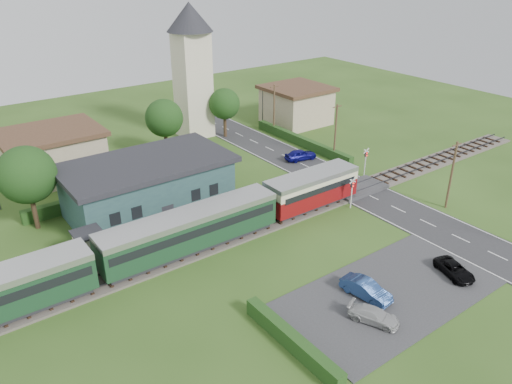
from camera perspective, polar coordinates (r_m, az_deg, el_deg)
ground at (r=47.22m, az=4.97°, el=-3.76°), size 120.00×120.00×0.00m
railway_track at (r=48.48m, az=3.43°, el=-2.72°), size 76.00×3.20×0.49m
road at (r=53.66m, az=13.08°, el=-0.54°), size 6.00×70.00×0.05m
car_park at (r=39.47m, az=14.93°, el=-11.18°), size 17.00×9.00×0.08m
crossing_deck at (r=54.74m, az=11.55°, el=0.40°), size 6.20×3.40×0.45m
platform at (r=45.98m, az=-8.85°, el=-4.55°), size 30.00×3.00×0.45m
equipment_hut at (r=42.78m, az=-18.50°, el=-5.81°), size 2.30×2.30×2.55m
station_building at (r=49.54m, az=-12.22°, el=0.70°), size 16.00×9.00×5.30m
train at (r=41.19m, az=-11.33°, el=-5.48°), size 43.20×2.90×3.40m
church_tower at (r=68.24m, az=-7.37°, el=14.60°), size 6.00×6.00×17.60m
house_west at (r=60.50m, az=-22.20°, el=4.09°), size 10.80×8.80×5.50m
house_east at (r=75.18m, az=4.64°, el=9.93°), size 8.80×8.80×5.50m
hedge_carpark at (r=33.59m, az=4.14°, el=-16.59°), size 0.80×9.00×1.20m
hedge_roadside at (r=66.48m, az=5.25°, el=5.78°), size 0.80×18.00×1.20m
hedge_station at (r=54.20m, az=-14.05°, el=0.36°), size 22.00×0.80×1.30m
tree_a at (r=48.58m, az=-24.74°, el=1.78°), size 5.20×5.20×8.00m
tree_b at (r=62.06m, az=-10.46°, el=8.30°), size 4.60×4.60×7.34m
tree_c at (r=68.51m, az=-3.63°, el=10.01°), size 4.20×4.20×6.78m
utility_pole_b at (r=52.22m, az=21.44°, el=1.89°), size 1.40×0.22×7.00m
utility_pole_c at (r=61.40m, az=9.07°, el=6.85°), size 1.40×0.22×7.00m
utility_pole_d at (r=69.91m, az=2.08°, el=9.49°), size 1.40×0.22×7.00m
crossing_signal_near at (r=50.04m, az=10.92°, el=0.38°), size 0.84×0.28×3.28m
crossing_signal_far at (r=57.94m, az=12.43°, el=3.83°), size 0.84×0.28×3.28m
streetlamp_east at (r=74.93m, az=0.77°, el=10.15°), size 0.30×0.30×5.15m
car_on_road at (r=61.64m, az=5.12°, el=4.27°), size 4.16×2.29×1.34m
car_park_blue at (r=38.34m, az=12.46°, el=-10.80°), size 1.90×4.12×1.31m
car_park_silver at (r=36.30m, az=13.31°, el=-13.56°), size 2.80×3.86×1.04m
car_park_dark at (r=42.77m, az=21.74°, el=-8.24°), size 2.70×3.96×1.01m
pedestrian_near at (r=48.11m, az=-3.13°, el=-1.49°), size 0.64×0.55×1.49m
pedestrian_far at (r=43.36m, az=-14.71°, el=-5.64°), size 0.63×0.78×1.52m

